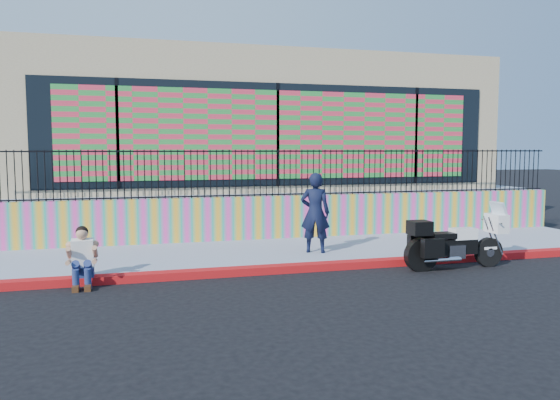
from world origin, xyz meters
name	(u,v)px	position (x,y,z in m)	size (l,w,h in m)	color
ground	(330,269)	(0.00, 0.00, 0.00)	(90.00, 90.00, 0.00)	black
red_curb	(330,266)	(0.00, 0.00, 0.07)	(16.00, 0.30, 0.15)	#AB0C17
sidewalk	(305,251)	(0.00, 1.65, 0.07)	(16.00, 3.00, 0.15)	#8B94A7
mural_wall	(286,217)	(0.00, 3.25, 0.70)	(16.00, 0.20, 1.10)	#FF43AD
metal_fence	(286,173)	(0.00, 3.25, 1.85)	(15.80, 0.04, 1.20)	black
elevated_platform	(247,201)	(0.00, 8.35, 0.62)	(16.00, 10.00, 1.25)	#8B94A7
storefront_building	(247,126)	(0.00, 8.13, 3.25)	(14.00, 8.06, 4.00)	tan
police_motorcycle	(454,241)	(2.48, -0.62, 0.57)	(2.20, 0.73, 1.37)	black
police_officer	(315,213)	(0.06, 1.11, 1.05)	(0.65, 0.43, 1.79)	black
seated_man	(82,263)	(-4.78, -0.19, 0.45)	(0.54, 0.71, 1.06)	navy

